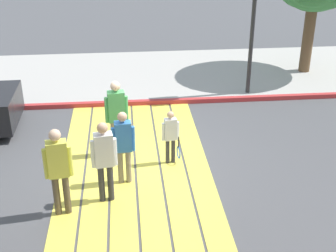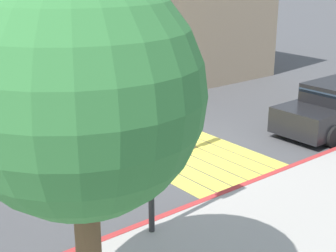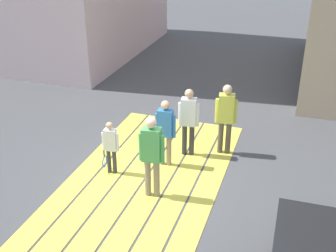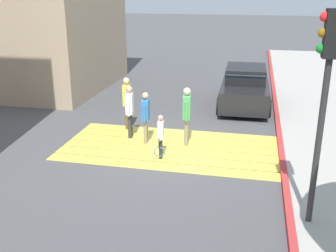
# 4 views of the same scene
# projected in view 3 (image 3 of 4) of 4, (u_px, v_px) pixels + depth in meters

# --- Properties ---
(ground_plane) EXTENTS (120.00, 120.00, 0.00)m
(ground_plane) POSITION_uv_depth(u_px,v_px,m) (144.00, 181.00, 9.34)
(ground_plane) COLOR #4C4C4F
(crosswalk_stripes) EXTENTS (6.40, 3.25, 0.01)m
(crosswalk_stripes) POSITION_uv_depth(u_px,v_px,m) (144.00, 181.00, 9.34)
(crosswalk_stripes) COLOR #EAD64C
(crosswalk_stripes) RESTS_ON ground
(pedestrian_adult_lead) EXTENTS (0.26, 0.49, 1.69)m
(pedestrian_adult_lead) POSITION_uv_depth(u_px,v_px,m) (189.00, 118.00, 9.95)
(pedestrian_adult_lead) COLOR #333338
(pedestrian_adult_lead) RESTS_ON ground
(pedestrian_adult_trailing) EXTENTS (0.23, 0.47, 1.61)m
(pedestrian_adult_trailing) POSITION_uv_depth(u_px,v_px,m) (165.00, 129.00, 9.54)
(pedestrian_adult_trailing) COLOR gray
(pedestrian_adult_trailing) RESTS_ON ground
(pedestrian_adult_side) EXTENTS (0.27, 0.52, 1.78)m
(pedestrian_adult_side) POSITION_uv_depth(u_px,v_px,m) (152.00, 152.00, 8.41)
(pedestrian_adult_side) COLOR gray
(pedestrian_adult_side) RESTS_ON ground
(pedestrian_teen_behind) EXTENTS (0.28, 0.51, 1.76)m
(pedestrian_teen_behind) POSITION_uv_depth(u_px,v_px,m) (226.00, 114.00, 10.00)
(pedestrian_teen_behind) COLOR brown
(pedestrian_teen_behind) RESTS_ON ground
(pedestrian_child_with_racket) EXTENTS (0.28, 0.40, 1.26)m
(pedestrian_child_with_racket) POSITION_uv_depth(u_px,v_px,m) (110.00, 145.00, 9.33)
(pedestrian_child_with_racket) COLOR #333338
(pedestrian_child_with_racket) RESTS_ON ground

